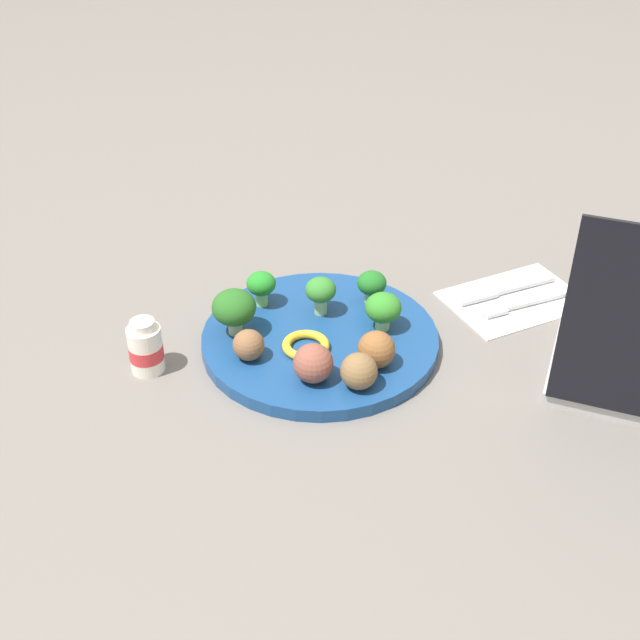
{
  "coord_description": "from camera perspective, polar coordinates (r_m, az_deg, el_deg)",
  "views": [
    {
      "loc": [
        0.31,
        0.73,
        0.58
      ],
      "look_at": [
        0.0,
        0.0,
        0.04
      ],
      "focal_mm": 46.23,
      "sensor_mm": 36.0,
      "label": 1
    }
  ],
  "objects": [
    {
      "name": "pepper_ring_near_rim",
      "position": [
        0.95,
        -0.99,
        -1.76
      ],
      "size": [
        0.06,
        0.06,
        0.01
      ],
      "primitive_type": "torus",
      "rotation": [
        0.0,
        0.0,
        1.52
      ],
      "color": "yellow",
      "rests_on": "plate"
    },
    {
      "name": "meatball_mid_right",
      "position": [
        0.89,
        -0.48,
        -3.01
      ],
      "size": [
        0.04,
        0.04,
        0.04
      ],
      "primitive_type": "sphere",
      "color": "brown",
      "rests_on": "plate"
    },
    {
      "name": "meatball_front_left",
      "position": [
        0.93,
        -4.97,
        -1.73
      ],
      "size": [
        0.04,
        0.04,
        0.04
      ],
      "primitive_type": "sphere",
      "color": "brown",
      "rests_on": "plate"
    },
    {
      "name": "plate",
      "position": [
        0.98,
        0.0,
        -1.36
      ],
      "size": [
        0.28,
        0.28,
        0.02
      ],
      "primitive_type": "cylinder",
      "color": "navy",
      "rests_on": "ground_plane"
    },
    {
      "name": "broccoli_floret_mid_right",
      "position": [
        1.02,
        3.6,
        2.49
      ],
      "size": [
        0.04,
        0.04,
        0.04
      ],
      "color": "#8DBA7D",
      "rests_on": "plate"
    },
    {
      "name": "napkin",
      "position": [
        1.09,
        13.32,
        1.43
      ],
      "size": [
        0.18,
        0.13,
        0.01
      ],
      "primitive_type": "cube",
      "rotation": [
        0.0,
        0.0,
        0.05
      ],
      "color": "white",
      "rests_on": "ground_plane"
    },
    {
      "name": "ground_plane",
      "position": [
        0.98,
        0.0,
        -1.74
      ],
      "size": [
        4.0,
        4.0,
        0.0
      ],
      "primitive_type": "plane",
      "color": "slate"
    },
    {
      "name": "meatball_near_rim",
      "position": [
        0.91,
        3.92,
        -2.05
      ],
      "size": [
        0.04,
        0.04,
        0.04
      ],
      "primitive_type": "sphere",
      "color": "brown",
      "rests_on": "plate"
    },
    {
      "name": "yogurt_bottle",
      "position": [
        0.95,
        -11.97,
        -1.93
      ],
      "size": [
        0.04,
        0.04,
        0.07
      ],
      "color": "white",
      "rests_on": "ground_plane"
    },
    {
      "name": "fork",
      "position": [
        1.07,
        13.58,
        1.1
      ],
      "size": [
        0.12,
        0.02,
        0.01
      ],
      "color": "silver",
      "rests_on": "napkin"
    },
    {
      "name": "meatball_back_left",
      "position": [
        0.88,
        2.45,
        -3.63
      ],
      "size": [
        0.04,
        0.04,
        0.04
      ],
      "primitive_type": "sphere",
      "color": "brown",
      "rests_on": "plate"
    },
    {
      "name": "broccoli_floret_back_right",
      "position": [
        0.99,
        0.04,
        1.99
      ],
      "size": [
        0.04,
        0.04,
        0.05
      ],
      "color": "#94C583",
      "rests_on": "plate"
    },
    {
      "name": "broccoli_floret_mid_left",
      "position": [
        1.01,
        -4.09,
        2.44
      ],
      "size": [
        0.04,
        0.04,
        0.05
      ],
      "color": "#8CCA68",
      "rests_on": "plate"
    },
    {
      "name": "broccoli_floret_back_left",
      "position": [
        0.96,
        -5.97,
        0.83
      ],
      "size": [
        0.05,
        0.05,
        0.06
      ],
      "color": "#9FBA7D",
      "rests_on": "plate"
    },
    {
      "name": "knife",
      "position": [
        1.09,
        12.48,
        2.03
      ],
      "size": [
        0.15,
        0.02,
        0.01
      ],
      "color": "silver",
      "rests_on": "napkin"
    },
    {
      "name": "broccoli_floret_center",
      "position": [
        0.97,
        4.39,
        0.8
      ],
      "size": [
        0.04,
        0.04,
        0.05
      ],
      "color": "#9FCE7E",
      "rests_on": "plate"
    }
  ]
}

